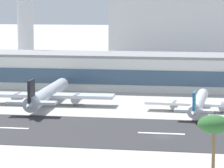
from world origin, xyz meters
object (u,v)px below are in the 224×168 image
Objects in this scene: terminal_building at (136,71)px; airliner_black_tail_gate_0 at (47,95)px; control_tower at (25,6)px; palm_tree_0 at (214,126)px; airliner_blue_tail_gate_1 at (198,103)px.

terminal_building reaches higher than airliner_black_tail_gate_0.
palm_tree_0 is (85.91, -162.62, -19.40)m from control_tower.
terminal_building is 13.84× the size of palm_tree_0.
airliner_blue_tail_gate_1 is at bearing -97.27° from airliner_black_tail_gate_0.
control_tower reaches higher than terminal_building.
airliner_blue_tail_gate_1 is at bearing -46.43° from control_tower.
control_tower is 0.99× the size of airliner_black_tail_gate_0.
palm_tree_0 is at bearing -62.15° from control_tower.
control_tower is 1.27× the size of airliner_blue_tail_gate_1.
palm_tree_0 is (53.42, -81.32, 8.36)m from airliner_black_tail_gate_0.
airliner_black_tail_gate_0 is at bearing 123.30° from palm_tree_0.
terminal_building is 3.65× the size of airliner_black_tail_gate_0.
control_tower is 121.55m from airliner_blue_tail_gate_1.
terminal_building is at bearing -34.03° from control_tower.
airliner_black_tail_gate_0 is (-23.85, -43.26, -3.27)m from terminal_building.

